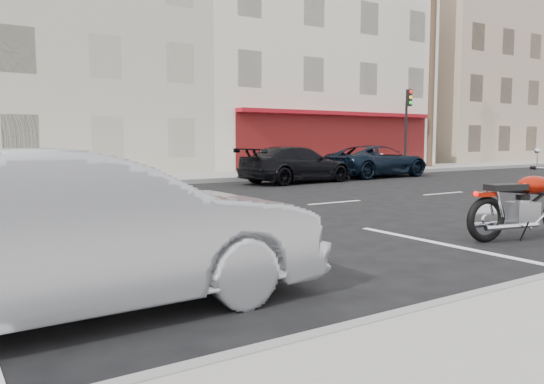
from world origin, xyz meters
The scene contains 11 objects.
ground centered at (0.00, 0.00, 0.00)m, with size 120.00×120.00×0.00m, color black.
curb_near centered at (-5.00, -7.00, 0.08)m, with size 80.00×0.12×0.16m, color gray.
bldg_cream centered at (-2.00, 16.30, 5.75)m, with size 12.00×12.00×11.50m, color #BBB49F.
bldg_corner centered at (11.00, 16.30, 6.25)m, with size 14.00×12.00×12.50m, color silver.
bldg_far_east centered at (26.00, 16.30, 5.50)m, with size 12.00×12.00×11.00m, color tan.
utility_pole centered at (15.50, 8.60, 4.74)m, with size 1.80×0.30×9.00m.
traffic_light centered at (13.50, 8.33, 2.56)m, with size 0.26×0.30×3.80m.
fire_hydrant centered at (12.00, 8.50, 0.53)m, with size 0.20×0.20×0.72m.
sedan_silver centered at (-5.21, -5.19, 0.72)m, with size 1.53×4.40×1.45m, color #9E9FA5.
suv_far centered at (9.25, 6.00, 0.65)m, with size 2.15×4.65×1.29m, color black.
car_far centered at (4.72, 5.38, 0.64)m, with size 1.80×4.43×1.29m, color black.
Camera 1 is at (-6.28, -9.89, 1.53)m, focal length 35.00 mm.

